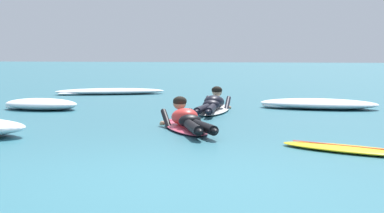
# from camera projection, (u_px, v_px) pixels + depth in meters

# --- Properties ---
(ground_plane) EXTENTS (120.00, 120.00, 0.00)m
(ground_plane) POSITION_uv_depth(u_px,v_px,m) (272.00, 101.00, 15.64)
(ground_plane) COLOR #2D6B7A
(surfer_near) EXTENTS (1.44, 2.32, 0.53)m
(surfer_near) POSITION_uv_depth(u_px,v_px,m) (187.00, 121.00, 9.68)
(surfer_near) COLOR #E54C66
(surfer_near) RESTS_ON ground
(surfer_far) EXTENTS (0.69, 2.69, 0.53)m
(surfer_far) POSITION_uv_depth(u_px,v_px,m) (213.00, 106.00, 12.63)
(surfer_far) COLOR white
(surfer_far) RESTS_ON ground
(drifting_surfboard) EXTENTS (1.86, 1.22, 0.16)m
(drifting_surfboard) POSITION_uv_depth(u_px,v_px,m) (352.00, 149.00, 7.61)
(drifting_surfboard) COLOR yellow
(drifting_surfboard) RESTS_ON ground
(whitewater_front) EXTENTS (1.70, 1.14, 0.24)m
(whitewater_front) POSITION_uv_depth(u_px,v_px,m) (41.00, 104.00, 13.23)
(whitewater_front) COLOR white
(whitewater_front) RESTS_ON ground
(whitewater_mid_left) EXTENTS (3.19, 2.09, 0.17)m
(whitewater_mid_left) POSITION_uv_depth(u_px,v_px,m) (110.00, 91.00, 18.11)
(whitewater_mid_left) COLOR white
(whitewater_mid_left) RESTS_ON ground
(whitewater_mid_right) EXTENTS (2.57, 1.34, 0.21)m
(whitewater_mid_right) POSITION_uv_depth(u_px,v_px,m) (319.00, 104.00, 13.46)
(whitewater_mid_right) COLOR white
(whitewater_mid_right) RESTS_ON ground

